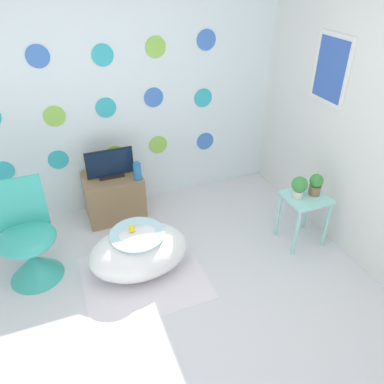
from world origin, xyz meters
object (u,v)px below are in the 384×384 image
bathtub (139,252)px  potted_plant_left (299,186)px  chair (31,251)px  tv (110,165)px  vase (137,171)px  potted_plant_right (316,184)px

bathtub → potted_plant_left: size_ratio=4.15×
chair → potted_plant_left: chair is taller
bathtub → tv: 1.00m
bathtub → chair: (-0.87, 0.28, 0.06)m
potted_plant_left → tv: bearing=145.0°
vase → potted_plant_right: potted_plant_right is taller
tv → potted_plant_right: (1.68, -1.07, 0.01)m
chair → vase: bearing=24.2°
potted_plant_left → vase: bearing=144.6°
chair → vase: size_ratio=4.43×
chair → potted_plant_left: bearing=-10.1°
potted_plant_left → chair: bearing=169.9°
bathtub → chair: size_ratio=0.98×
vase → potted_plant_left: potted_plant_left is taller
chair → potted_plant_right: (2.52, -0.43, 0.35)m
bathtub → tv: tv is taller
potted_plant_right → vase: bearing=147.7°
chair → potted_plant_left: size_ratio=4.25×
chair → potted_plant_right: size_ratio=4.29×
tv → vase: (0.24, -0.16, -0.04)m
chair → vase: (1.07, 0.48, 0.29)m
bathtub → chair: 0.91m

